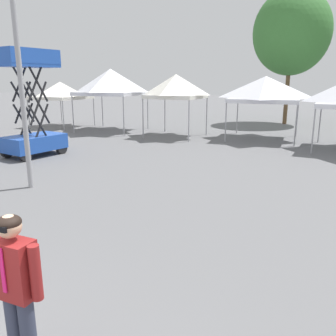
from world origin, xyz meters
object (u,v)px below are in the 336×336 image
at_px(canopy_tent_behind_left, 176,86).
at_px(tree_behind_tents_right, 292,32).
at_px(canopy_tent_far_left, 111,82).
at_px(scissor_lift, 33,125).
at_px(person_foreground, 16,286).
at_px(canopy_tent_far_right, 61,90).
at_px(canopy_tent_left_of_center, 265,89).

relative_size(canopy_tent_behind_left, tree_behind_tents_right, 0.37).
height_order(canopy_tent_far_left, scissor_lift, scissor_lift).
relative_size(scissor_lift, person_foreground, 2.34).
bearing_deg(canopy_tent_far_left, scissor_lift, -82.16).
relative_size(canopy_tent_far_right, canopy_tent_left_of_center, 0.90).
bearing_deg(canopy_tent_left_of_center, canopy_tent_behind_left, -167.35).
xyz_separation_m(canopy_tent_left_of_center, person_foreground, (0.16, -16.48, -1.53)).
height_order(canopy_tent_far_right, person_foreground, canopy_tent_far_right).
height_order(scissor_lift, tree_behind_tents_right, tree_behind_tents_right).
height_order(person_foreground, tree_behind_tents_right, tree_behind_tents_right).
bearing_deg(canopy_tent_far_right, person_foreground, -51.21).
xyz_separation_m(canopy_tent_far_right, canopy_tent_far_left, (4.09, -0.36, 0.54)).
xyz_separation_m(canopy_tent_far_right, canopy_tent_behind_left, (8.47, -0.86, 0.32)).
distance_m(canopy_tent_behind_left, tree_behind_tents_right, 10.32).
xyz_separation_m(canopy_tent_far_right, scissor_lift, (5.12, -7.85, -1.11)).
bearing_deg(person_foreground, canopy_tent_far_right, 128.79).
relative_size(canopy_tent_far_left, scissor_lift, 0.88).
distance_m(canopy_tent_far_left, scissor_lift, 7.74).
xyz_separation_m(canopy_tent_behind_left, person_foreground, (4.66, -15.47, -1.65)).
xyz_separation_m(canopy_tent_left_of_center, tree_behind_tents_right, (0.38, 7.41, 3.54)).
distance_m(canopy_tent_behind_left, scissor_lift, 7.88).
relative_size(canopy_tent_far_right, scissor_lift, 0.78).
bearing_deg(tree_behind_tents_right, canopy_tent_far_right, -150.49).
bearing_deg(canopy_tent_far_left, canopy_tent_left_of_center, 3.28).
distance_m(scissor_lift, tree_behind_tents_right, 18.13).
bearing_deg(canopy_tent_far_left, canopy_tent_far_right, 174.98).
relative_size(canopy_tent_left_of_center, tree_behind_tents_right, 0.40).
xyz_separation_m(canopy_tent_far_left, canopy_tent_left_of_center, (8.88, 0.51, -0.34)).
xyz_separation_m(canopy_tent_behind_left, tree_behind_tents_right, (4.89, 8.42, 3.42)).
bearing_deg(scissor_lift, canopy_tent_left_of_center, 45.55).
distance_m(canopy_tent_far_left, canopy_tent_behind_left, 4.41).
height_order(canopy_tent_far_right, canopy_tent_behind_left, canopy_tent_behind_left).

